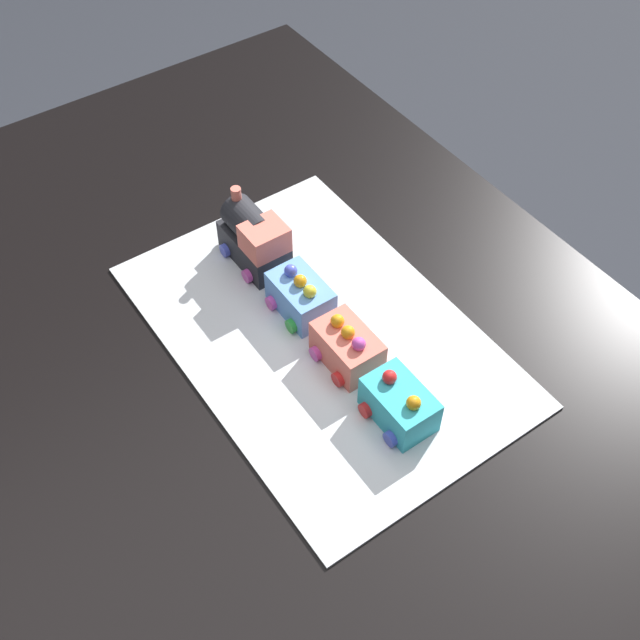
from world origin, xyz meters
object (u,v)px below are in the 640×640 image
object	(u,v)px
cake_locomotive	(254,238)
cake_car_hopper_coral	(347,347)
dining_table	(269,367)
cake_car_gondola_sky_blue	(301,296)
cake_car_tanker_turquoise	(399,404)

from	to	relation	value
cake_locomotive	cake_car_hopper_coral	xyz separation A→B (m)	(0.25, 0.00, -0.02)
dining_table	cake_locomotive	distance (m)	0.21
dining_table	cake_car_gondola_sky_blue	size ratio (longest dim) A/B	14.00
dining_table	cake_locomotive	xyz separation A→B (m)	(-0.12, 0.06, 0.16)
dining_table	cake_car_hopper_coral	distance (m)	0.20
cake_locomotive	cake_car_tanker_turquoise	xyz separation A→B (m)	(0.36, 0.00, -0.02)
dining_table	cake_locomotive	world-z (taller)	cake_locomotive
cake_car_tanker_turquoise	cake_car_gondola_sky_blue	bearing A→B (deg)	180.00
cake_locomotive	cake_car_gondola_sky_blue	size ratio (longest dim) A/B	1.40
cake_car_gondola_sky_blue	cake_locomotive	bearing A→B (deg)	180.00
dining_table	cake_car_tanker_turquoise	distance (m)	0.29
dining_table	cake_car_gondola_sky_blue	world-z (taller)	cake_car_gondola_sky_blue
dining_table	cake_car_tanker_turquoise	xyz separation A→B (m)	(0.24, 0.06, 0.14)
cake_car_gondola_sky_blue	dining_table	bearing A→B (deg)	-97.18
cake_car_hopper_coral	cake_car_tanker_turquoise	distance (m)	0.12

